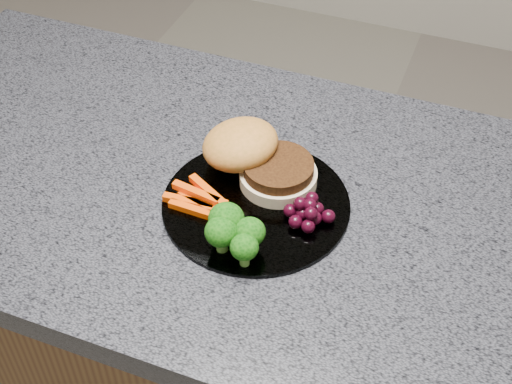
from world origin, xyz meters
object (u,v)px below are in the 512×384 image
plate (256,204)px  burger (254,157)px  grape_bunch (308,212)px  island_cabinet (241,368)px

plate → burger: size_ratio=1.38×
burger → grape_bunch: bearing=-24.0°
plate → burger: burger is taller
island_cabinet → grape_bunch: 0.50m
plate → grape_bunch: size_ratio=3.71×
burger → plate: bearing=-57.6°
burger → island_cabinet: bearing=-100.8°
island_cabinet → plate: size_ratio=4.62×
island_cabinet → burger: bearing=71.0°
plate → grape_bunch: grape_bunch is taller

